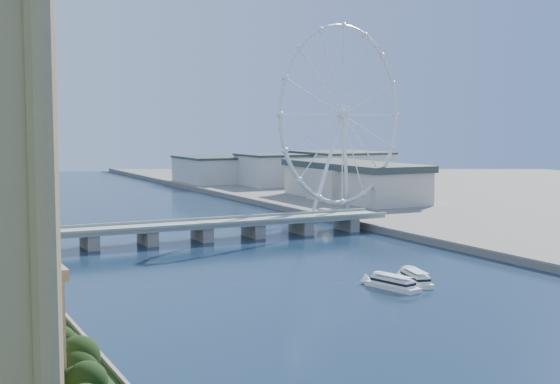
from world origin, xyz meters
TOP-DOWN VIEW (x-y plane):
  - westminster_bridge at (0.00, 300.00)m, footprint 220.00×22.00m
  - london_eye at (119.98, 355.08)m, footprint 113.60×39.12m
  - county_hall at (175.00, 430.00)m, footprint 54.00×144.00m
  - city_skyline at (39.22, 560.08)m, footprint 505.00×280.00m
  - tour_boat_near at (21.89, 153.38)m, footprint 12.60×27.36m
  - tour_boat_far at (35.52, 157.77)m, footprint 13.13×27.36m

SIDE VIEW (x-z plane):
  - county_hall at x=175.00m, z-range -17.50..17.50m
  - tour_boat_near at x=21.89m, z-range -2.91..2.91m
  - tour_boat_far at x=35.52m, z-range -2.91..2.91m
  - westminster_bridge at x=0.00m, z-range 1.88..11.38m
  - city_skyline at x=39.22m, z-range 0.96..32.96m
  - london_eye at x=119.98m, z-range 5.37..129.67m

